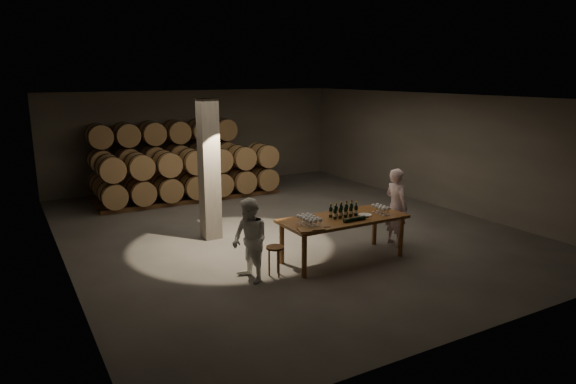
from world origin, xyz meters
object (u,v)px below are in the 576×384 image
bottle_cluster (343,211)px  person_man (396,207)px  plate (365,215)px  notebook_near (317,229)px  tasting_table (343,222)px  person_woman (250,241)px  stool (275,252)px

bottle_cluster → person_man: person_man is taller
plate → person_man: (1.10, 0.31, -0.05)m
bottle_cluster → notebook_near: (-0.95, -0.50, -0.09)m
tasting_table → person_man: size_ratio=1.51×
bottle_cluster → person_woman: (-2.16, -0.12, -0.23)m
bottle_cluster → stool: bearing=-175.9°
notebook_near → stool: notebook_near is taller
notebook_near → person_woman: size_ratio=0.17×
stool → person_woman: size_ratio=0.37×
plate → stool: bearing=179.3°
tasting_table → notebook_near: 1.02m
tasting_table → plate: (0.48, -0.10, 0.11)m
plate → notebook_near: 1.44m
stool → person_man: person_man is taller
tasting_table → stool: tasting_table is taller
person_man → person_woman: person_man is taller
stool → person_man: bearing=5.1°
plate → person_woman: person_woman is taller
tasting_table → plate: size_ratio=9.36×
plate → notebook_near: size_ratio=1.07×
bottle_cluster → stool: 1.73m
person_man → person_woman: 3.71m
plate → notebook_near: (-1.40, -0.35, 0.01)m
tasting_table → plate: plate is taller
plate → stool: 2.13m
tasting_table → bottle_cluster: bottle_cluster is taller
tasting_table → person_man: bearing=7.6°
bottle_cluster → person_man: size_ratio=0.34×
bottle_cluster → notebook_near: bottle_cluster is taller
tasting_table → person_man: person_man is taller
tasting_table → notebook_near: size_ratio=10.03×
tasting_table → notebook_near: bearing=-153.9°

